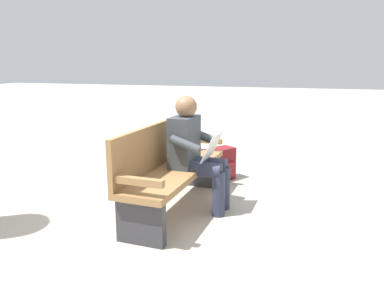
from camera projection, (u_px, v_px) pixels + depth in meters
The scene contains 4 objects.
ground_plane at pixel (177, 209), 3.88m from camera, with size 40.00×40.00×0.00m, color #A89E8E.
bench_near at pixel (170, 166), 3.80m from camera, with size 1.82×0.57×0.90m.
person_seated at pixel (195, 150), 3.77m from camera, with size 0.58×0.59×1.18m.
backpack at pixel (221, 164), 4.83m from camera, with size 0.41×0.37×0.42m.
Camera 1 is at (3.43, 1.22, 1.50)m, focal length 34.69 mm.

